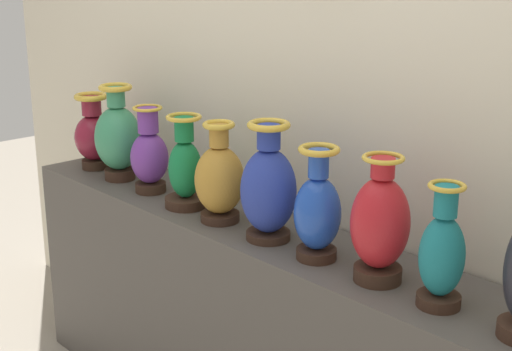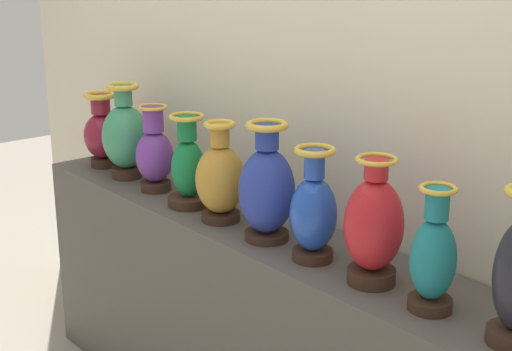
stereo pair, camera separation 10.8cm
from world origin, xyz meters
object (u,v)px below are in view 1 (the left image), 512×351
at_px(vase_burgundy, 93,134).
at_px(vase_jade, 118,137).
at_px(vase_emerald, 185,169).
at_px(vase_crimson, 380,225).
at_px(vase_violet, 149,155).
at_px(vase_sapphire, 318,211).
at_px(vase_teal, 442,255).
at_px(vase_ochre, 220,179).
at_px(vase_cobalt, 268,188).

bearing_deg(vase_burgundy, vase_jade, -2.42).
bearing_deg(vase_burgundy, vase_emerald, -1.68).
relative_size(vase_emerald, vase_crimson, 0.93).
bearing_deg(vase_jade, vase_violet, -1.02).
height_order(vase_emerald, vase_sapphire, vase_sapphire).
bearing_deg(vase_teal, vase_crimson, 178.08).
bearing_deg(vase_ochre, vase_cobalt, 1.39).
bearing_deg(vase_teal, vase_sapphire, -179.51).
distance_m(vase_violet, vase_ochre, 0.44).
distance_m(vase_cobalt, vase_teal, 0.66).
bearing_deg(vase_violet, vase_burgundy, 178.30).
bearing_deg(vase_cobalt, vase_emerald, -179.96).
xyz_separation_m(vase_ochre, vase_crimson, (0.69, 0.01, 0.02)).
distance_m(vase_ochre, vase_teal, 0.90).
xyz_separation_m(vase_burgundy, vase_emerald, (0.67, -0.02, -0.01)).
xyz_separation_m(vase_sapphire, vase_crimson, (0.23, 0.01, 0.02)).
bearing_deg(vase_ochre, vase_sapphire, 0.35).
xyz_separation_m(vase_emerald, vase_teal, (1.10, 0.00, 0.00)).
bearing_deg(vase_cobalt, vase_teal, 0.07).
distance_m(vase_cobalt, vase_crimson, 0.45).
distance_m(vase_emerald, vase_crimson, 0.89).
relative_size(vase_jade, vase_teal, 1.15).
height_order(vase_violet, vase_cobalt, vase_cobalt).
distance_m(vase_burgundy, vase_crimson, 1.56).
bearing_deg(vase_jade, vase_cobalt, -0.67).
xyz_separation_m(vase_burgundy, vase_crimson, (1.56, -0.01, 0.02)).
bearing_deg(vase_emerald, vase_jade, 178.66).
bearing_deg(vase_crimson, vase_cobalt, -179.00).
bearing_deg(vase_sapphire, vase_cobalt, 179.21).
relative_size(vase_burgundy, vase_violet, 0.96).
xyz_separation_m(vase_burgundy, vase_cobalt, (1.11, -0.02, 0.02)).
relative_size(vase_burgundy, vase_ochre, 0.92).
height_order(vase_burgundy, vase_crimson, vase_crimson).
distance_m(vase_burgundy, vase_teal, 1.77).
xyz_separation_m(vase_jade, vase_teal, (1.56, -0.01, -0.03)).
bearing_deg(vase_violet, vase_emerald, -1.64).
relative_size(vase_sapphire, vase_crimson, 0.96).
xyz_separation_m(vase_emerald, vase_sapphire, (0.66, -0.00, 0.01)).
bearing_deg(vase_emerald, vase_teal, 0.05).
relative_size(vase_violet, vase_sapphire, 0.96).
bearing_deg(vase_burgundy, vase_cobalt, -1.00).
bearing_deg(vase_jade, vase_crimson, -0.11).
bearing_deg(vase_sapphire, vase_emerald, 179.76).
bearing_deg(vase_sapphire, vase_teal, 0.49).
xyz_separation_m(vase_ochre, vase_cobalt, (0.24, 0.01, 0.02)).
relative_size(vase_violet, vase_ochre, 0.96).
height_order(vase_violet, vase_emerald, vase_emerald).
bearing_deg(vase_crimson, vase_teal, -1.92).
height_order(vase_emerald, vase_cobalt, vase_cobalt).
height_order(vase_sapphire, vase_crimson, vase_crimson).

